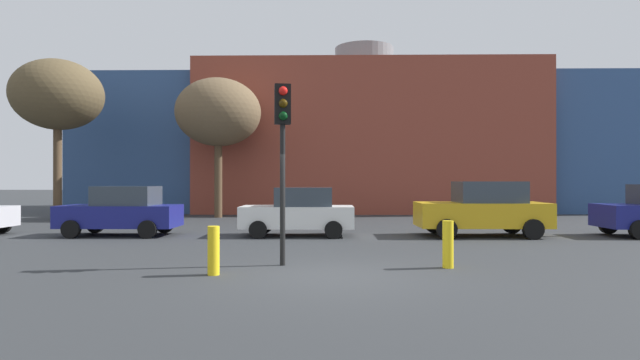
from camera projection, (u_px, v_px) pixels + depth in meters
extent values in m
plane|color=#2D3033|center=(331.00, 276.00, 10.06)|extent=(200.00, 200.00, 0.00)
cube|color=brown|center=(364.00, 143.00, 34.43)|extent=(20.62, 12.37, 9.03)
cube|color=#2D4C7F|center=(160.00, 148.00, 34.67)|extent=(7.63, 11.13, 8.36)
cube|color=#2D4C7F|center=(571.00, 148.00, 34.19)|extent=(7.63, 11.13, 8.36)
cylinder|color=slate|center=(364.00, 63.00, 34.44)|extent=(4.00, 4.00, 2.00)
cylinder|color=black|center=(3.00, 225.00, 18.42)|extent=(0.58, 0.20, 0.58)
cube|color=navy|center=(120.00, 216.00, 17.50)|extent=(3.98, 1.71, 0.76)
cube|color=#333D47|center=(127.00, 196.00, 17.50)|extent=(1.99, 1.52, 0.66)
cylinder|color=black|center=(71.00, 229.00, 16.65)|extent=(0.61, 0.21, 0.61)
cylinder|color=black|center=(95.00, 225.00, 18.40)|extent=(0.61, 0.21, 0.61)
cylinder|color=black|center=(148.00, 229.00, 16.61)|extent=(0.61, 0.21, 0.61)
cylinder|color=black|center=(165.00, 225.00, 18.35)|extent=(0.61, 0.21, 0.61)
cube|color=white|center=(297.00, 217.00, 17.40)|extent=(3.88, 1.66, 0.74)
cube|color=#333D47|center=(304.00, 197.00, 17.39)|extent=(1.94, 1.48, 0.65)
cylinder|color=black|center=(258.00, 230.00, 16.56)|extent=(0.59, 0.20, 0.59)
cylinder|color=black|center=(265.00, 225.00, 18.27)|extent=(0.59, 0.20, 0.59)
cylinder|color=black|center=(333.00, 230.00, 16.52)|extent=(0.59, 0.20, 0.59)
cylinder|color=black|center=(333.00, 225.00, 18.23)|extent=(0.59, 0.20, 0.59)
cube|color=gold|center=(481.00, 215.00, 17.29)|extent=(4.36, 1.87, 0.83)
cube|color=#333D47|center=(488.00, 192.00, 17.29)|extent=(2.18, 1.66, 0.73)
cylinder|color=black|center=(447.00, 229.00, 16.36)|extent=(0.66, 0.23, 0.66)
cylinder|color=black|center=(434.00, 224.00, 18.27)|extent=(0.66, 0.23, 0.66)
cylinder|color=black|center=(533.00, 229.00, 16.31)|extent=(0.66, 0.23, 0.66)
cylinder|color=black|center=(512.00, 224.00, 18.22)|extent=(0.66, 0.23, 0.66)
cylinder|color=black|center=(639.00, 230.00, 16.30)|extent=(0.63, 0.22, 0.63)
cylinder|color=black|center=(608.00, 225.00, 18.11)|extent=(0.63, 0.22, 0.63)
cylinder|color=black|center=(283.00, 195.00, 11.31)|extent=(0.12, 0.12, 3.18)
cube|color=black|center=(283.00, 104.00, 11.32)|extent=(0.40, 0.30, 0.90)
sphere|color=red|center=(283.00, 91.00, 11.18)|extent=(0.20, 0.20, 0.20)
sphere|color=#3C2905|center=(283.00, 103.00, 11.18)|extent=(0.20, 0.20, 0.20)
sphere|color=black|center=(283.00, 116.00, 11.18)|extent=(0.20, 0.20, 0.20)
cylinder|color=brown|center=(58.00, 169.00, 24.47)|extent=(0.39, 0.39, 4.95)
ellipsoid|color=brown|center=(58.00, 95.00, 24.48)|extent=(4.28, 4.28, 3.43)
cylinder|color=brown|center=(218.00, 177.00, 26.27)|extent=(0.40, 0.40, 4.29)
ellipsoid|color=brown|center=(218.00, 112.00, 26.28)|extent=(4.45, 4.45, 3.56)
cylinder|color=yellow|center=(448.00, 244.00, 10.97)|extent=(0.24, 0.24, 1.03)
cylinder|color=yellow|center=(214.00, 251.00, 10.14)|extent=(0.24, 0.24, 0.99)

